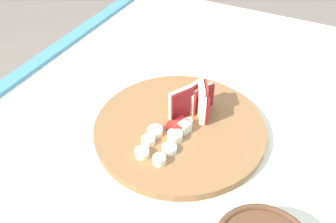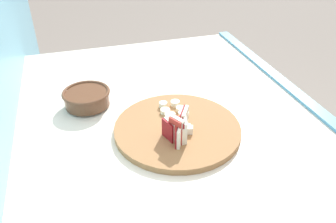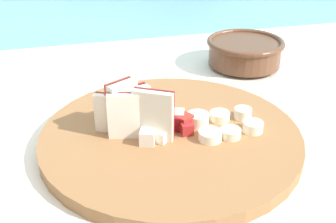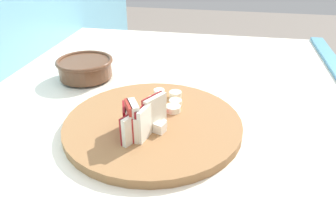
% 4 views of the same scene
% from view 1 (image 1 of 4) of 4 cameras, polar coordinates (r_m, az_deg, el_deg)
% --- Properties ---
extents(cutting_board, '(0.34, 0.34, 0.02)m').
position_cam_1_polar(cutting_board, '(0.73, 1.85, -2.63)').
color(cutting_board, olive).
rests_on(cutting_board, tiled_countertop).
extents(apple_wedge_fan, '(0.10, 0.08, 0.07)m').
position_cam_1_polar(apple_wedge_fan, '(0.73, 4.58, 1.64)').
color(apple_wedge_fan, maroon).
rests_on(apple_wedge_fan, cutting_board).
extents(apple_dice_pile, '(0.08, 0.06, 0.02)m').
position_cam_1_polar(apple_dice_pile, '(0.71, 1.84, -1.67)').
color(apple_dice_pile, '#B22D23').
rests_on(apple_dice_pile, cutting_board).
extents(banana_slice_rows, '(0.09, 0.07, 0.02)m').
position_cam_1_polar(banana_slice_rows, '(0.67, -1.35, -5.04)').
color(banana_slice_rows, white).
rests_on(banana_slice_rows, cutting_board).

